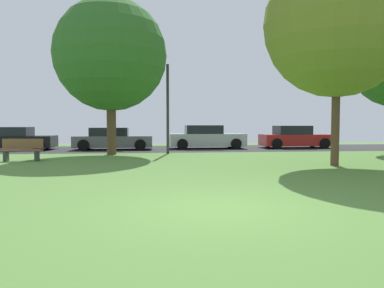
{
  "coord_description": "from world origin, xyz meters",
  "views": [
    {
      "loc": [
        -1.19,
        -6.44,
        1.5
      ],
      "look_at": [
        0.0,
        3.99,
        0.93
      ],
      "focal_mm": 34.48,
      "sensor_mm": 36.0,
      "label": 1
    }
  ],
  "objects_px": {
    "street_lamp_post": "(168,109)",
    "parked_car_silver": "(206,138)",
    "parked_car_grey": "(113,139)",
    "parked_car_red": "(295,138)",
    "oak_tree_right": "(111,55)",
    "parked_car_black": "(15,139)",
    "park_bench": "(22,150)",
    "oak_tree_left": "(337,24)"
  },
  "relations": [
    {
      "from": "parked_car_silver",
      "to": "parked_car_red",
      "type": "bearing_deg",
      "value": -0.14
    },
    {
      "from": "street_lamp_post",
      "to": "oak_tree_left",
      "type": "bearing_deg",
      "value": -46.28
    },
    {
      "from": "parked_car_grey",
      "to": "park_bench",
      "type": "bearing_deg",
      "value": -114.94
    },
    {
      "from": "parked_car_black",
      "to": "park_bench",
      "type": "bearing_deg",
      "value": -68.87
    },
    {
      "from": "oak_tree_left",
      "to": "parked_car_black",
      "type": "xyz_separation_m",
      "value": [
        -14.48,
        9.84,
        -4.44
      ]
    },
    {
      "from": "parked_car_grey",
      "to": "parked_car_red",
      "type": "bearing_deg",
      "value": 1.62
    },
    {
      "from": "parked_car_red",
      "to": "parked_car_black",
      "type": "bearing_deg",
      "value": 179.65
    },
    {
      "from": "street_lamp_post",
      "to": "parked_car_silver",
      "type": "bearing_deg",
      "value": 55.68
    },
    {
      "from": "oak_tree_right",
      "to": "parked_car_red",
      "type": "xyz_separation_m",
      "value": [
        10.97,
        3.92,
        -4.22
      ]
    },
    {
      "from": "oak_tree_right",
      "to": "parked_car_black",
      "type": "xyz_separation_m",
      "value": [
        -5.94,
        4.03,
        -4.24
      ]
    },
    {
      "from": "oak_tree_left",
      "to": "oak_tree_right",
      "type": "bearing_deg",
      "value": 145.73
    },
    {
      "from": "parked_car_red",
      "to": "parked_car_grey",
      "type": "bearing_deg",
      "value": -178.38
    },
    {
      "from": "parked_car_grey",
      "to": "oak_tree_right",
      "type": "bearing_deg",
      "value": -85.13
    },
    {
      "from": "oak_tree_right",
      "to": "parked_car_red",
      "type": "bearing_deg",
      "value": 19.69
    },
    {
      "from": "oak_tree_left",
      "to": "parked_car_red",
      "type": "distance_m",
      "value": 10.97
    },
    {
      "from": "parked_car_silver",
      "to": "park_bench",
      "type": "bearing_deg",
      "value": -141.92
    },
    {
      "from": "parked_car_black",
      "to": "parked_car_silver",
      "type": "bearing_deg",
      "value": -0.46
    },
    {
      "from": "parked_car_silver",
      "to": "oak_tree_right",
      "type": "bearing_deg",
      "value": -143.55
    },
    {
      "from": "parked_car_grey",
      "to": "street_lamp_post",
      "type": "bearing_deg",
      "value": -47.78
    },
    {
      "from": "parked_car_silver",
      "to": "parked_car_red",
      "type": "relative_size",
      "value": 1.06
    },
    {
      "from": "oak_tree_left",
      "to": "parked_car_grey",
      "type": "height_order",
      "value": "oak_tree_left"
    },
    {
      "from": "oak_tree_right",
      "to": "parked_car_grey",
      "type": "xyz_separation_m",
      "value": [
        -0.31,
        3.61,
        -4.26
      ]
    },
    {
      "from": "parked_car_black",
      "to": "parked_car_silver",
      "type": "relative_size",
      "value": 0.94
    },
    {
      "from": "parked_car_red",
      "to": "street_lamp_post",
      "type": "bearing_deg",
      "value": -155.55
    },
    {
      "from": "park_bench",
      "to": "oak_tree_right",
      "type": "bearing_deg",
      "value": -139.43
    },
    {
      "from": "parked_car_grey",
      "to": "park_bench",
      "type": "distance_m",
      "value": 7.09
    },
    {
      "from": "parked_car_black",
      "to": "parked_car_red",
      "type": "bearing_deg",
      "value": -0.35
    },
    {
      "from": "oak_tree_left",
      "to": "oak_tree_right",
      "type": "relative_size",
      "value": 1.01
    },
    {
      "from": "oak_tree_left",
      "to": "parked_car_silver",
      "type": "distance_m",
      "value": 11.17
    },
    {
      "from": "parked_car_silver",
      "to": "street_lamp_post",
      "type": "bearing_deg",
      "value": -124.32
    },
    {
      "from": "oak_tree_left",
      "to": "street_lamp_post",
      "type": "relative_size",
      "value": 1.7
    },
    {
      "from": "park_bench",
      "to": "street_lamp_post",
      "type": "bearing_deg",
      "value": -153.54
    },
    {
      "from": "parked_car_silver",
      "to": "parked_car_grey",
      "type": "bearing_deg",
      "value": -176.63
    },
    {
      "from": "oak_tree_right",
      "to": "park_bench",
      "type": "relative_size",
      "value": 4.75
    },
    {
      "from": "oak_tree_left",
      "to": "parked_car_red",
      "type": "bearing_deg",
      "value": 75.99
    },
    {
      "from": "parked_car_grey",
      "to": "parked_car_red",
      "type": "relative_size",
      "value": 1.05
    },
    {
      "from": "oak_tree_right",
      "to": "park_bench",
      "type": "xyz_separation_m",
      "value": [
        -3.3,
        -2.82,
        -4.4
      ]
    },
    {
      "from": "park_bench",
      "to": "street_lamp_post",
      "type": "relative_size",
      "value": 0.36
    },
    {
      "from": "oak_tree_right",
      "to": "parked_car_red",
      "type": "relative_size",
      "value": 1.76
    },
    {
      "from": "oak_tree_right",
      "to": "parked_car_silver",
      "type": "height_order",
      "value": "oak_tree_right"
    },
    {
      "from": "parked_car_grey",
      "to": "parked_car_silver",
      "type": "relative_size",
      "value": 0.98
    },
    {
      "from": "parked_car_red",
      "to": "park_bench",
      "type": "xyz_separation_m",
      "value": [
        -14.26,
        -6.75,
        -0.18
      ]
    }
  ]
}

